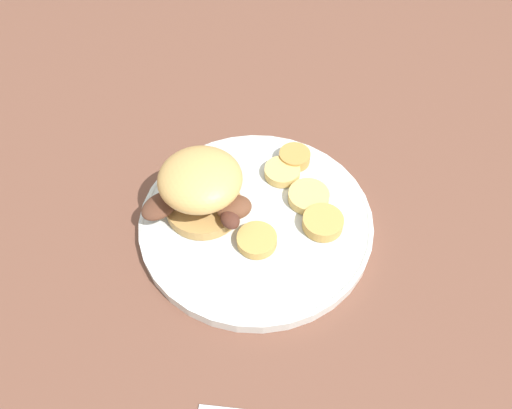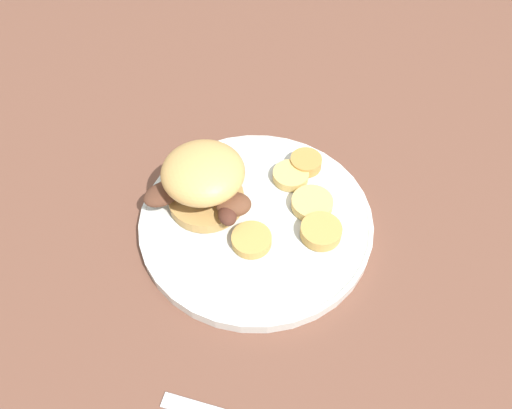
{
  "view_description": "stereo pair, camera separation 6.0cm",
  "coord_description": "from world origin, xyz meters",
  "views": [
    {
      "loc": [
        0.29,
        -0.22,
        0.52
      ],
      "look_at": [
        0.0,
        0.0,
        0.04
      ],
      "focal_mm": 35.0,
      "sensor_mm": 36.0,
      "label": 1
    },
    {
      "loc": [
        0.33,
        -0.17,
        0.52
      ],
      "look_at": [
        0.0,
        0.0,
        0.04
      ],
      "focal_mm": 35.0,
      "sensor_mm": 36.0,
      "label": 2
    }
  ],
  "objects": [
    {
      "name": "potato_round_0",
      "position": [
        0.03,
        -0.02,
        0.02
      ],
      "size": [
        0.05,
        0.05,
        0.01
      ],
      "primitive_type": "cylinder",
      "color": "tan",
      "rests_on": "dinner_plate"
    },
    {
      "name": "potato_round_2",
      "position": [
        -0.04,
        0.07,
        0.02
      ],
      "size": [
        0.05,
        0.05,
        0.01
      ],
      "primitive_type": "cylinder",
      "color": "#DBB766",
      "rests_on": "dinner_plate"
    },
    {
      "name": "dinner_plate",
      "position": [
        0.0,
        0.0,
        0.01
      ],
      "size": [
        0.29,
        0.29,
        0.02
      ],
      "color": "silver",
      "rests_on": "ground_plane"
    },
    {
      "name": "sandwich",
      "position": [
        -0.05,
        -0.05,
        0.06
      ],
      "size": [
        0.11,
        0.14,
        0.08
      ],
      "color": "tan",
      "rests_on": "dinner_plate"
    },
    {
      "name": "ground_plane",
      "position": [
        0.0,
        0.0,
        0.0
      ],
      "size": [
        4.0,
        4.0,
        0.0
      ],
      "primitive_type": "plane",
      "color": "brown"
    },
    {
      "name": "potato_round_1",
      "position": [
        0.06,
        0.06,
        0.03
      ],
      "size": [
        0.05,
        0.05,
        0.01
      ],
      "primitive_type": "cylinder",
      "color": "tan",
      "rests_on": "dinner_plate"
    },
    {
      "name": "potato_round_4",
      "position": [
        0.02,
        0.07,
        0.02
      ],
      "size": [
        0.05,
        0.05,
        0.01
      ],
      "primitive_type": "cylinder",
      "color": "#DBB766",
      "rests_on": "dinner_plate"
    },
    {
      "name": "potato_round_3",
      "position": [
        -0.04,
        0.1,
        0.03
      ],
      "size": [
        0.04,
        0.04,
        0.02
      ],
      "primitive_type": "cylinder",
      "color": "#BC8942",
      "rests_on": "dinner_plate"
    }
  ]
}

